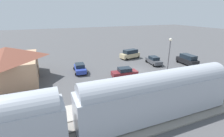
{
  "coord_description": "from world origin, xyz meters",
  "views": [
    {
      "loc": [
        -26.58,
        16.41,
        10.85
      ],
      "look_at": [
        0.4,
        5.17,
        1.0
      ],
      "focal_mm": 26.81,
      "sensor_mm": 36.0,
      "label": 1
    }
  ],
  "objects_px": {
    "suv_black": "(187,59)",
    "sedan_maroon": "(124,72)",
    "sedan_blue": "(80,68)",
    "suv_tan": "(130,54)",
    "sedan_charcoal": "(154,60)",
    "station_building": "(8,63)",
    "pedestrian_on_platform": "(146,88)",
    "light_pole_near_platform": "(169,56)"
  },
  "relations": [
    {
      "from": "sedan_charcoal",
      "to": "suv_black",
      "type": "bearing_deg",
      "value": -114.28
    },
    {
      "from": "station_building",
      "to": "sedan_charcoal",
      "type": "bearing_deg",
      "value": -93.39
    },
    {
      "from": "suv_tan",
      "to": "light_pole_near_platform",
      "type": "height_order",
      "value": "light_pole_near_platform"
    },
    {
      "from": "pedestrian_on_platform",
      "to": "suv_black",
      "type": "relative_size",
      "value": 0.34
    },
    {
      "from": "pedestrian_on_platform",
      "to": "light_pole_near_platform",
      "type": "bearing_deg",
      "value": -66.15
    },
    {
      "from": "pedestrian_on_platform",
      "to": "suv_tan",
      "type": "relative_size",
      "value": 0.33
    },
    {
      "from": "suv_black",
      "to": "sedan_maroon",
      "type": "bearing_deg",
      "value": 95.25
    },
    {
      "from": "sedan_blue",
      "to": "suv_tan",
      "type": "relative_size",
      "value": 0.9
    },
    {
      "from": "pedestrian_on_platform",
      "to": "sedan_charcoal",
      "type": "bearing_deg",
      "value": -39.86
    },
    {
      "from": "sedan_blue",
      "to": "suv_tan",
      "type": "distance_m",
      "value": 14.57
    },
    {
      "from": "suv_tan",
      "to": "pedestrian_on_platform",
      "type": "bearing_deg",
      "value": 157.66
    },
    {
      "from": "suv_tan",
      "to": "sedan_blue",
      "type": "bearing_deg",
      "value": 111.42
    },
    {
      "from": "suv_tan",
      "to": "sedan_maroon",
      "type": "bearing_deg",
      "value": 147.2
    },
    {
      "from": "suv_black",
      "to": "sedan_charcoal",
      "type": "xyz_separation_m",
      "value": [
        2.98,
        6.6,
        -0.27
      ]
    },
    {
      "from": "pedestrian_on_platform",
      "to": "sedan_maroon",
      "type": "height_order",
      "value": "pedestrian_on_platform"
    },
    {
      "from": "station_building",
      "to": "sedan_blue",
      "type": "relative_size",
      "value": 2.51
    },
    {
      "from": "sedan_blue",
      "to": "suv_tan",
      "type": "height_order",
      "value": "suv_tan"
    },
    {
      "from": "station_building",
      "to": "suv_black",
      "type": "distance_m",
      "value": 34.52
    },
    {
      "from": "sedan_charcoal",
      "to": "station_building",
      "type": "bearing_deg",
      "value": 86.61
    },
    {
      "from": "station_building",
      "to": "sedan_blue",
      "type": "bearing_deg",
      "value": -93.62
    },
    {
      "from": "pedestrian_on_platform",
      "to": "light_pole_near_platform",
      "type": "distance_m",
      "value": 6.81
    },
    {
      "from": "suv_tan",
      "to": "sedan_charcoal",
      "type": "xyz_separation_m",
      "value": [
        -6.23,
        -2.52,
        -0.27
      ]
    },
    {
      "from": "sedan_blue",
      "to": "suv_black",
      "type": "distance_m",
      "value": 23.02
    },
    {
      "from": "light_pole_near_platform",
      "to": "suv_black",
      "type": "bearing_deg",
      "value": -59.45
    },
    {
      "from": "suv_black",
      "to": "sedan_charcoal",
      "type": "distance_m",
      "value": 7.25
    },
    {
      "from": "suv_tan",
      "to": "sedan_charcoal",
      "type": "distance_m",
      "value": 6.72
    },
    {
      "from": "pedestrian_on_platform",
      "to": "sedan_charcoal",
      "type": "xyz_separation_m",
      "value": [
        11.97,
        -10.0,
        -0.4
      ]
    },
    {
      "from": "sedan_blue",
      "to": "light_pole_near_platform",
      "type": "xyz_separation_m",
      "value": [
        -10.47,
        -11.52,
        3.73
      ]
    },
    {
      "from": "sedan_blue",
      "to": "sedan_maroon",
      "type": "relative_size",
      "value": 1.0
    },
    {
      "from": "sedan_blue",
      "to": "sedan_charcoal",
      "type": "distance_m",
      "value": 16.11
    },
    {
      "from": "sedan_blue",
      "to": "suv_tan",
      "type": "xyz_separation_m",
      "value": [
        5.32,
        -13.57,
        0.27
      ]
    },
    {
      "from": "pedestrian_on_platform",
      "to": "suv_tan",
      "type": "bearing_deg",
      "value": -22.34
    },
    {
      "from": "pedestrian_on_platform",
      "to": "suv_tan",
      "type": "distance_m",
      "value": 19.68
    },
    {
      "from": "light_pole_near_platform",
      "to": "sedan_blue",
      "type": "bearing_deg",
      "value": 47.74
    },
    {
      "from": "station_building",
      "to": "light_pole_near_platform",
      "type": "xyz_separation_m",
      "value": [
        -11.2,
        -23.0,
        1.69
      ]
    },
    {
      "from": "light_pole_near_platform",
      "to": "pedestrian_on_platform",
      "type": "bearing_deg",
      "value": 113.85
    },
    {
      "from": "sedan_maroon",
      "to": "sedan_blue",
      "type": "bearing_deg",
      "value": 51.31
    },
    {
      "from": "sedan_charcoal",
      "to": "light_pole_near_platform",
      "type": "distance_m",
      "value": 11.24
    },
    {
      "from": "station_building",
      "to": "pedestrian_on_platform",
      "type": "height_order",
      "value": "station_building"
    },
    {
      "from": "sedan_charcoal",
      "to": "sedan_blue",
      "type": "bearing_deg",
      "value": 86.78
    },
    {
      "from": "sedan_maroon",
      "to": "suv_tan",
      "type": "bearing_deg",
      "value": -32.8
    },
    {
      "from": "pedestrian_on_platform",
      "to": "sedan_blue",
      "type": "bearing_deg",
      "value": 25.3
    }
  ]
}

